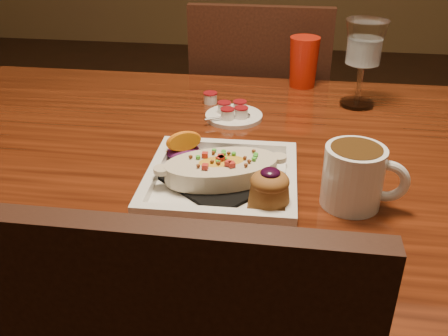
# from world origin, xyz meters

# --- Properties ---
(table) EXTENTS (1.50, 0.90, 0.75)m
(table) POSITION_xyz_m (0.00, 0.00, 0.65)
(table) COLOR maroon
(table) RESTS_ON floor
(chair_far) EXTENTS (0.42, 0.42, 0.93)m
(chair_far) POSITION_xyz_m (-0.00, 0.63, 0.51)
(chair_far) COLOR black
(chair_far) RESTS_ON floor
(plate) EXTENTS (0.26, 0.26, 0.08)m
(plate) POSITION_xyz_m (-0.00, -0.15, 0.78)
(plate) COLOR white
(plate) RESTS_ON table
(coffee_mug) EXTENTS (0.14, 0.10, 0.10)m
(coffee_mug) POSITION_xyz_m (0.21, -0.16, 0.80)
(coffee_mug) COLOR white
(coffee_mug) RESTS_ON table
(goblet) EXTENTS (0.10, 0.10, 0.20)m
(goblet) POSITION_xyz_m (0.25, 0.28, 0.89)
(goblet) COLOR silver
(goblet) RESTS_ON table
(saucer) EXTENTS (0.13, 0.13, 0.09)m
(saucer) POSITION_xyz_m (-0.03, 0.16, 0.76)
(saucer) COLOR white
(saucer) RESTS_ON table
(creamer_loose) EXTENTS (0.03, 0.03, 0.03)m
(creamer_loose) POSITION_xyz_m (-0.10, 0.24, 0.76)
(creamer_loose) COLOR white
(creamer_loose) RESTS_ON table
(red_tumbler) EXTENTS (0.08, 0.08, 0.13)m
(red_tumbler) POSITION_xyz_m (0.12, 0.40, 0.81)
(red_tumbler) COLOR red
(red_tumbler) RESTS_ON table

